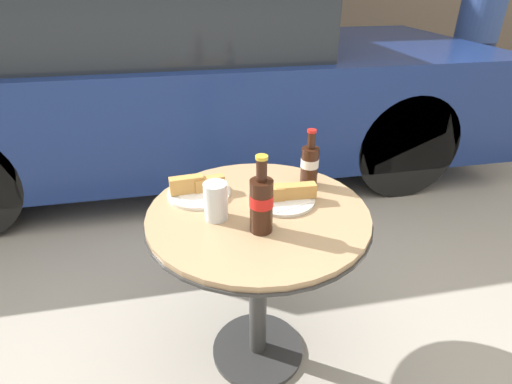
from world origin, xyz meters
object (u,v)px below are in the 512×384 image
object	(u,v)px
drinking_glass	(216,203)
pedestrian	(479,22)
cola_bottle_left	(310,164)
parked_car	(184,80)
cola_bottle_right	(261,203)
lunch_plate_far	(198,189)
lunch_plate_near	(283,196)
bistro_table	(258,244)

from	to	relation	value
drinking_glass	pedestrian	distance (m)	3.39
cola_bottle_left	parked_car	size ratio (longest dim) A/B	0.05
cola_bottle_right	parked_car	distance (m)	2.10
cola_bottle_left	lunch_plate_far	xyz separation A→B (m)	(-0.41, 0.01, -0.07)
cola_bottle_left	cola_bottle_right	bearing A→B (deg)	-132.48
cola_bottle_left	lunch_plate_far	distance (m)	0.41
pedestrian	parked_car	bearing A→B (deg)	-175.31
lunch_plate_near	pedestrian	size ratio (longest dim) A/B	0.13
cola_bottle_left	pedestrian	world-z (taller)	pedestrian
drinking_glass	cola_bottle_left	bearing A→B (deg)	23.80
lunch_plate_far	pedestrian	distance (m)	3.32
lunch_plate_far	pedestrian	bearing A→B (deg)	38.11
drinking_glass	parked_car	bearing A→B (deg)	90.82
cola_bottle_left	lunch_plate_near	world-z (taller)	cola_bottle_left
pedestrian	cola_bottle_right	bearing A→B (deg)	-136.49
cola_bottle_right	pedestrian	bearing A→B (deg)	43.51
cola_bottle_right	drinking_glass	size ratio (longest dim) A/B	1.99
cola_bottle_right	lunch_plate_near	distance (m)	0.21
cola_bottle_left	cola_bottle_right	distance (m)	0.35
cola_bottle_left	drinking_glass	bearing A→B (deg)	-156.20
bistro_table	cola_bottle_left	size ratio (longest dim) A/B	3.46
cola_bottle_left	lunch_plate_near	bearing A→B (deg)	-142.14
parked_car	cola_bottle_right	bearing A→B (deg)	-85.74
cola_bottle_left	lunch_plate_far	bearing A→B (deg)	178.84
bistro_table	parked_car	world-z (taller)	parked_car
drinking_glass	parked_car	distance (m)	2.00
cola_bottle_left	cola_bottle_right	size ratio (longest dim) A/B	0.87
pedestrian	lunch_plate_near	bearing A→B (deg)	-137.21
bistro_table	drinking_glass	world-z (taller)	drinking_glass
cola_bottle_left	parked_car	world-z (taller)	parked_car
parked_car	pedestrian	bearing A→B (deg)	4.69
cola_bottle_left	drinking_glass	xyz separation A→B (m)	(-0.36, -0.16, -0.03)
cola_bottle_left	lunch_plate_far	size ratio (longest dim) A/B	0.97
bistro_table	drinking_glass	distance (m)	0.24
cola_bottle_left	drinking_glass	size ratio (longest dim) A/B	1.74
bistro_table	lunch_plate_near	world-z (taller)	lunch_plate_near
drinking_glass	lunch_plate_near	world-z (taller)	drinking_glass
bistro_table	cola_bottle_right	bearing A→B (deg)	-96.88
lunch_plate_near	lunch_plate_far	xyz separation A→B (m)	(-0.28, 0.11, 0.00)
drinking_glass	cola_bottle_right	bearing A→B (deg)	-36.95
parked_car	pedestrian	xyz separation A→B (m)	(2.58, 0.21, 0.33)
lunch_plate_near	parked_car	bearing A→B (deg)	97.79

